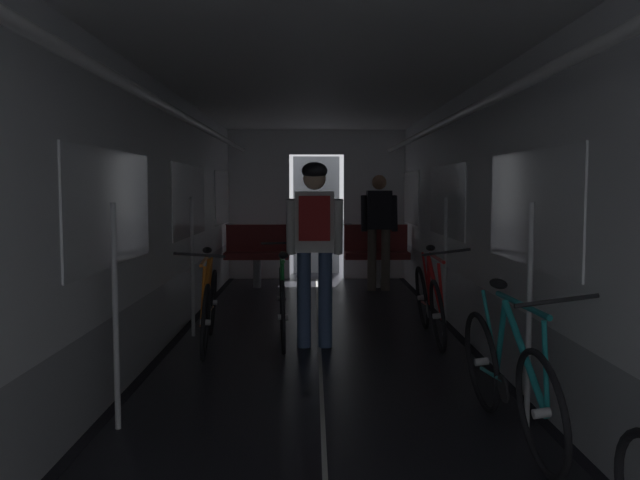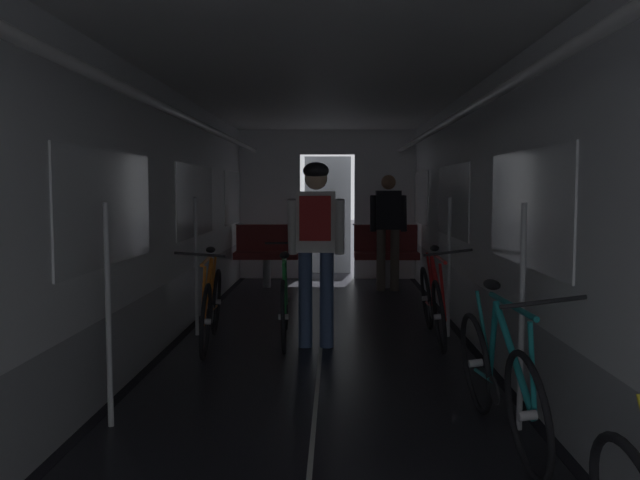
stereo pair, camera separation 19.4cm
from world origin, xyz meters
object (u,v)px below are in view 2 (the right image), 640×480
Objects in this scene: person_cyclist_aisle at (316,233)px; bicycle_green_in_aisle at (285,302)px; bench_seat_far_left at (267,249)px; person_standing_near_bench at (388,224)px; bench_seat_far_right at (386,250)px; bicycle_teal at (499,377)px; bicycle_orange at (211,306)px; bicycle_red at (433,302)px.

person_cyclist_aisle is 1.02× the size of bicycle_green_in_aisle.
bench_seat_far_left reaches higher than bicycle_green_in_aisle.
person_standing_near_bench is at bearing 74.86° from person_cyclist_aisle.
person_cyclist_aisle reaches higher than bench_seat_far_right.
person_cyclist_aisle is at bearing 116.46° from bicycle_teal.
person_cyclist_aisle is at bearing -105.14° from person_standing_near_bench.
bicycle_orange is at bearing -163.00° from bicycle_green_in_aisle.
person_cyclist_aisle is at bearing -163.65° from bicycle_red.
bicycle_red is (0.19, -3.54, -0.19)m from bench_seat_far_right.
person_standing_near_bench reaches higher than bicycle_orange.
bicycle_teal is 2.94m from bicycle_green_in_aisle.
bench_seat_far_right is 3.83m from bicycle_green_in_aisle.
person_standing_near_bench is (1.26, 3.23, 0.59)m from bicycle_green_in_aisle.
person_cyclist_aisle reaches higher than bench_seat_far_left.
bench_seat_far_right is 0.58× the size of bicycle_teal.
bicycle_green_in_aisle is (0.54, -3.61, -0.18)m from bench_seat_far_left.
bicycle_orange is 1.21m from person_cyclist_aisle.
bicycle_teal is 1.00× the size of bicycle_green_in_aisle.
person_cyclist_aisle is 1.03× the size of person_standing_near_bench.
bicycle_orange is (-1.94, -3.82, -0.18)m from bench_seat_far_right.
bicycle_red is 1.00× the size of bicycle_green_in_aisle.
bicycle_green_in_aisle is 1.00× the size of person_standing_near_bench.
bench_seat_far_right is at bearing 0.00° from bench_seat_far_left.
person_standing_near_bench reaches higher than bench_seat_far_right.
bicycle_orange is 1.00× the size of bicycle_green_in_aisle.
bench_seat_far_right is 6.17m from bicycle_teal.
bench_seat_far_left is 0.58× the size of person_standing_near_bench.
bicycle_orange is 0.71m from bicycle_green_in_aisle.
bicycle_red is 1.00× the size of person_standing_near_bench.
person_standing_near_bench is (0.00, -0.38, 0.41)m from bench_seat_far_right.
bench_seat_far_right is at bearing 90.41° from person_standing_near_bench.
bicycle_teal is at bearing -60.37° from bicycle_green_in_aisle.
bicycle_teal is at bearing -88.09° from person_standing_near_bench.
person_standing_near_bench reaches higher than bench_seat_far_left.
bicycle_orange is at bearing -172.63° from bicycle_red.
bicycle_red is at bearing 90.07° from bicycle_teal.
bicycle_teal is at bearing -72.06° from bench_seat_far_left.
bench_seat_far_right is (1.80, 0.00, 0.00)m from bench_seat_far_left.
bench_seat_far_left is 4.07m from bicycle_red.
person_cyclist_aisle is at bearing -103.69° from bench_seat_far_right.
bicycle_orange is 3.99m from person_standing_near_bench.
person_standing_near_bench is (0.95, 3.50, -0.10)m from person_cyclist_aisle.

